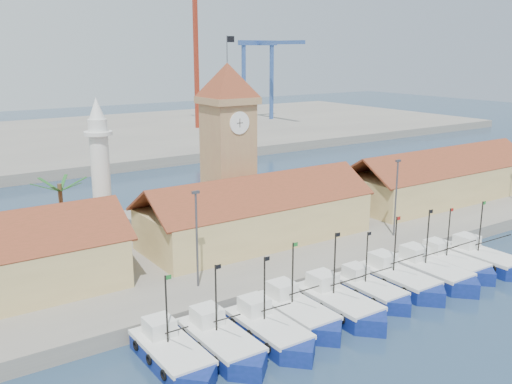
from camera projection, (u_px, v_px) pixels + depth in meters
ground at (385, 316)px, 49.82m from camera, size 400.00×400.00×0.00m
quay at (238, 236)px, 68.87m from camera, size 140.00×32.00×1.50m
terminal at (47, 142)px, 137.71m from camera, size 240.00×80.00×2.00m
boat_0 at (174, 356)px, 41.87m from camera, size 3.48×9.53×7.21m
boat_1 at (223, 344)px, 43.58m from camera, size 3.54×9.68×7.33m
boat_2 at (271, 332)px, 45.45m from camera, size 3.49×9.57×7.24m
boat_3 at (298, 314)px, 48.47m from camera, size 3.54×9.70×7.34m
boat_4 at (340, 305)px, 50.10m from camera, size 3.69×10.11×7.65m
boat_5 at (371, 292)px, 53.19m from camera, size 3.22×8.81×6.67m
boat_6 at (400, 281)px, 55.40m from camera, size 3.61×9.89×7.48m
boat_7 at (432, 273)px, 57.25m from camera, size 3.69×10.10×7.64m
boat_8 at (453, 265)px, 59.76m from camera, size 3.40×9.32×7.05m
boat_9 at (485, 260)px, 60.87m from camera, size 3.61×9.90×7.49m
hall_center at (257, 218)px, 64.87m from camera, size 27.04×10.13×7.61m
hall_right at (439, 182)px, 82.36m from camera, size 31.20×10.13×7.61m
clock_tower at (228, 142)px, 67.74m from camera, size 5.80×5.80×22.70m
minaret at (101, 172)px, 61.69m from camera, size 3.00×3.00×16.30m
palm_tree at (62, 215)px, 58.20m from camera, size 5.60×5.03×8.39m
lamp_posts at (305, 213)px, 58.13m from camera, size 80.70×0.25×9.03m
crane_red_right at (199, 33)px, 147.19m from camera, size 1.00×35.89×44.10m
gantry at (264, 59)px, 164.29m from camera, size 13.00×22.00×23.20m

